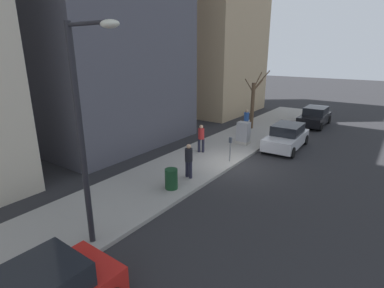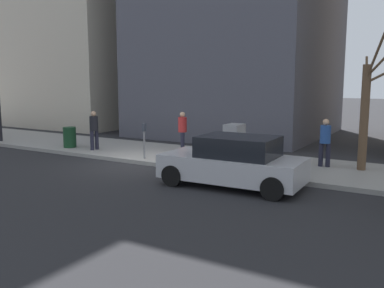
{
  "view_description": "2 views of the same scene",
  "coord_description": "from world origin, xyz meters",
  "px_view_note": "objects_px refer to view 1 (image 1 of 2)",
  "views": [
    {
      "loc": [
        -6.75,
        13.65,
        5.92
      ],
      "look_at": [
        1.33,
        2.26,
        1.56
      ],
      "focal_mm": 28.0,
      "sensor_mm": 36.0,
      "label": 1
    },
    {
      "loc": [
        -12.36,
        -9.89,
        3.19
      ],
      "look_at": [
        0.18,
        -2.34,
        0.93
      ],
      "focal_mm": 40.0,
      "sensor_mm": 36.0,
      "label": 2
    }
  ],
  "objects_px": {
    "trash_bin": "(171,179)",
    "parked_car_silver": "(286,137)",
    "streetlamp": "(85,123)",
    "pedestrian_far_corner": "(189,159)",
    "pedestrian_midblock": "(201,137)",
    "pedestrian_near_meter": "(246,119)",
    "utility_box": "(243,133)",
    "parked_car_black": "(315,117)",
    "parking_meter": "(230,147)",
    "bare_tree": "(253,103)"
  },
  "relations": [
    {
      "from": "parked_car_black",
      "to": "pedestrian_far_corner",
      "type": "bearing_deg",
      "value": 81.77
    },
    {
      "from": "parked_car_silver",
      "to": "parking_meter",
      "type": "xyz_separation_m",
      "value": [
        1.58,
        4.5,
        0.24
      ]
    },
    {
      "from": "parking_meter",
      "to": "streetlamp",
      "type": "relative_size",
      "value": 0.21
    },
    {
      "from": "bare_tree",
      "to": "trash_bin",
      "type": "relative_size",
      "value": 4.91
    },
    {
      "from": "utility_box",
      "to": "trash_bin",
      "type": "xyz_separation_m",
      "value": [
        -0.4,
        7.84,
        -0.25
      ]
    },
    {
      "from": "pedestrian_near_meter",
      "to": "pedestrian_midblock",
      "type": "relative_size",
      "value": 1.0
    },
    {
      "from": "utility_box",
      "to": "pedestrian_midblock",
      "type": "bearing_deg",
      "value": 66.81
    },
    {
      "from": "parking_meter",
      "to": "utility_box",
      "type": "relative_size",
      "value": 0.94
    },
    {
      "from": "bare_tree",
      "to": "trash_bin",
      "type": "bearing_deg",
      "value": 98.01
    },
    {
      "from": "utility_box",
      "to": "streetlamp",
      "type": "xyz_separation_m",
      "value": [
        -1.02,
        12.24,
        3.17
      ]
    },
    {
      "from": "bare_tree",
      "to": "pedestrian_near_meter",
      "type": "xyz_separation_m",
      "value": [
        -0.1,
        1.25,
        -1.02
      ]
    },
    {
      "from": "trash_bin",
      "to": "pedestrian_far_corner",
      "type": "xyz_separation_m",
      "value": [
        0.08,
        -1.4,
        0.49
      ]
    },
    {
      "from": "bare_tree",
      "to": "trash_bin",
      "type": "distance_m",
      "value": 12.19
    },
    {
      "from": "parked_car_silver",
      "to": "utility_box",
      "type": "height_order",
      "value": "utility_box"
    },
    {
      "from": "streetlamp",
      "to": "pedestrian_midblock",
      "type": "relative_size",
      "value": 3.92
    },
    {
      "from": "trash_bin",
      "to": "pedestrian_midblock",
      "type": "relative_size",
      "value": 0.54
    },
    {
      "from": "parked_car_silver",
      "to": "pedestrian_near_meter",
      "type": "relative_size",
      "value": 2.56
    },
    {
      "from": "streetlamp",
      "to": "bare_tree",
      "type": "bearing_deg",
      "value": -82.0
    },
    {
      "from": "trash_bin",
      "to": "pedestrian_near_meter",
      "type": "distance_m",
      "value": 10.86
    },
    {
      "from": "pedestrian_near_meter",
      "to": "pedestrian_midblock",
      "type": "bearing_deg",
      "value": -5.14
    },
    {
      "from": "parking_meter",
      "to": "parked_car_black",
      "type": "bearing_deg",
      "value": -97.06
    },
    {
      "from": "utility_box",
      "to": "pedestrian_near_meter",
      "type": "bearing_deg",
      "value": -67.65
    },
    {
      "from": "utility_box",
      "to": "pedestrian_near_meter",
      "type": "xyz_separation_m",
      "value": [
        1.19,
        -2.89,
        0.24
      ]
    },
    {
      "from": "pedestrian_near_meter",
      "to": "pedestrian_far_corner",
      "type": "bearing_deg",
      "value": 4.93
    },
    {
      "from": "parked_car_black",
      "to": "pedestrian_near_meter",
      "type": "xyz_separation_m",
      "value": [
        3.51,
        5.6,
        0.35
      ]
    },
    {
      "from": "parked_car_black",
      "to": "bare_tree",
      "type": "xyz_separation_m",
      "value": [
        3.6,
        4.35,
        1.37
      ]
    },
    {
      "from": "bare_tree",
      "to": "pedestrian_midblock",
      "type": "relative_size",
      "value": 2.66
    },
    {
      "from": "trash_bin",
      "to": "streetlamp",
      "type": "bearing_deg",
      "value": 97.98
    },
    {
      "from": "parking_meter",
      "to": "pedestrian_far_corner",
      "type": "xyz_separation_m",
      "value": [
        0.53,
        3.08,
        0.11
      ]
    },
    {
      "from": "trash_bin",
      "to": "utility_box",
      "type": "bearing_deg",
      "value": -87.08
    },
    {
      "from": "utility_box",
      "to": "pedestrian_far_corner",
      "type": "xyz_separation_m",
      "value": [
        -0.32,
        6.44,
        0.24
      ]
    },
    {
      "from": "streetlamp",
      "to": "pedestrian_midblock",
      "type": "bearing_deg",
      "value": -76.06
    },
    {
      "from": "pedestrian_midblock",
      "to": "pedestrian_far_corner",
      "type": "xyz_separation_m",
      "value": [
        -1.6,
        3.45,
        0.0
      ]
    },
    {
      "from": "utility_box",
      "to": "pedestrian_far_corner",
      "type": "distance_m",
      "value": 6.45
    },
    {
      "from": "parked_car_black",
      "to": "utility_box",
      "type": "distance_m",
      "value": 8.8
    },
    {
      "from": "utility_box",
      "to": "streetlamp",
      "type": "distance_m",
      "value": 12.68
    },
    {
      "from": "parked_car_silver",
      "to": "bare_tree",
      "type": "xyz_separation_m",
      "value": [
        3.71,
        -3.0,
        1.37
      ]
    },
    {
      "from": "streetlamp",
      "to": "pedestrian_far_corner",
      "type": "xyz_separation_m",
      "value": [
        0.7,
        -5.8,
        -2.93
      ]
    },
    {
      "from": "parked_car_black",
      "to": "parked_car_silver",
      "type": "relative_size",
      "value": 0.99
    },
    {
      "from": "trash_bin",
      "to": "parked_car_silver",
      "type": "bearing_deg",
      "value": -102.74
    },
    {
      "from": "parking_meter",
      "to": "utility_box",
      "type": "distance_m",
      "value": 3.47
    },
    {
      "from": "parked_car_silver",
      "to": "streetlamp",
      "type": "height_order",
      "value": "streetlamp"
    },
    {
      "from": "pedestrian_near_meter",
      "to": "parked_car_silver",
      "type": "bearing_deg",
      "value": 59.94
    },
    {
      "from": "parking_meter",
      "to": "trash_bin",
      "type": "xyz_separation_m",
      "value": [
        0.45,
        4.48,
        -0.38
      ]
    },
    {
      "from": "pedestrian_near_meter",
      "to": "parked_car_black",
      "type": "bearing_deg",
      "value": 143.69
    },
    {
      "from": "utility_box",
      "to": "bare_tree",
      "type": "xyz_separation_m",
      "value": [
        1.28,
        -4.14,
        1.25
      ]
    },
    {
      "from": "parked_car_black",
      "to": "pedestrian_near_meter",
      "type": "relative_size",
      "value": 2.54
    },
    {
      "from": "parked_car_black",
      "to": "pedestrian_midblock",
      "type": "bearing_deg",
      "value": 71.98
    },
    {
      "from": "pedestrian_midblock",
      "to": "trash_bin",
      "type": "bearing_deg",
      "value": -105.2
    },
    {
      "from": "parked_car_silver",
      "to": "pedestrian_midblock",
      "type": "distance_m",
      "value": 5.56
    }
  ]
}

